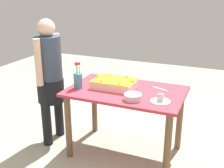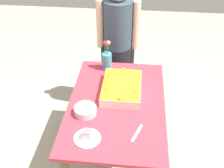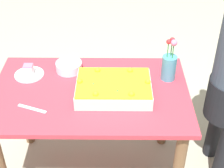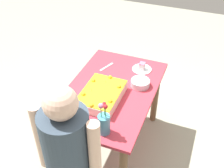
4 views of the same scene
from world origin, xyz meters
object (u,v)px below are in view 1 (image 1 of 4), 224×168
cake_knife (160,89)px  person_standing (50,74)px  serving_plate_with_slice (161,100)px  sheet_cake (114,83)px  fruit_bowl (133,97)px  flower_vase (78,79)px

cake_knife → person_standing: size_ratio=0.13×
serving_plate_with_slice → person_standing: bearing=175.7°
sheet_cake → fruit_bowl: size_ratio=2.60×
serving_plate_with_slice → fruit_bowl: (-0.26, -0.06, 0.01)m
cake_knife → fruit_bowl: 0.45m
sheet_cake → flower_vase: size_ratio=1.54×
sheet_cake → serving_plate_with_slice: sheet_cake is taller
sheet_cake → cake_knife: sheet_cake is taller
sheet_cake → flower_vase: (-0.36, -0.17, 0.06)m
flower_vase → person_standing: bearing=170.6°
flower_vase → fruit_bowl: flower_vase is taller
flower_vase → fruit_bowl: bearing=-7.8°
sheet_cake → serving_plate_with_slice: (0.57, -0.20, -0.02)m
cake_knife → sheet_cake: bearing=38.1°
fruit_bowl → serving_plate_with_slice: bearing=12.9°
fruit_bowl → sheet_cake: bearing=139.3°
sheet_cake → fruit_bowl: 0.40m
fruit_bowl → person_standing: 1.09m
person_standing → flower_vase: bearing=-9.4°
person_standing → cake_knife: bearing=11.3°
sheet_cake → person_standing: 0.78m
sheet_cake → person_standing: size_ratio=0.31×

